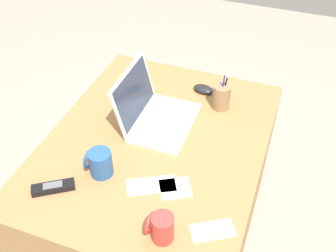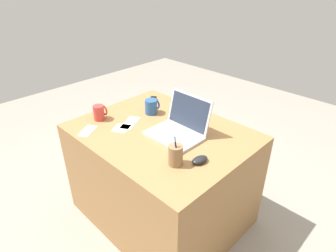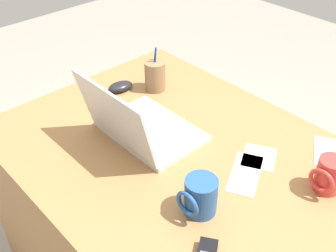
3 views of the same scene
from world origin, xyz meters
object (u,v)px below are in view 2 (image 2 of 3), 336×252
at_px(cordless_phone, 152,101).
at_px(pen_holder, 176,155).
at_px(coffee_mug_tall, 151,107).
at_px(coffee_mug_white, 99,112).
at_px(computer_mouse, 200,160).
at_px(laptop, 178,128).

relative_size(cordless_phone, pen_holder, 0.88).
relative_size(coffee_mug_tall, cordless_phone, 0.69).
bearing_deg(coffee_mug_tall, coffee_mug_white, -120.25).
bearing_deg(coffee_mug_tall, computer_mouse, -19.25).
bearing_deg(pen_holder, cordless_phone, 146.61).
bearing_deg(cordless_phone, laptop, -23.72).
relative_size(computer_mouse, pen_holder, 0.57).
relative_size(coffee_mug_white, coffee_mug_tall, 0.99).
height_order(laptop, computer_mouse, laptop).
xyz_separation_m(coffee_mug_white, pen_holder, (0.72, -0.01, 0.01)).
bearing_deg(laptop, pen_holder, -49.91).
distance_m(laptop, cordless_phone, 0.52).
bearing_deg(pen_holder, coffee_mug_tall, 149.26).
relative_size(computer_mouse, coffee_mug_tall, 0.93).
distance_m(computer_mouse, coffee_mug_tall, 0.66).
relative_size(computer_mouse, coffee_mug_white, 0.94).
bearing_deg(cordless_phone, coffee_mug_tall, -42.56).
relative_size(laptop, computer_mouse, 3.38).
height_order(laptop, pen_holder, laptop).
height_order(computer_mouse, cordless_phone, computer_mouse).
bearing_deg(coffee_mug_white, laptop, 23.46).
height_order(laptop, coffee_mug_tall, laptop).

